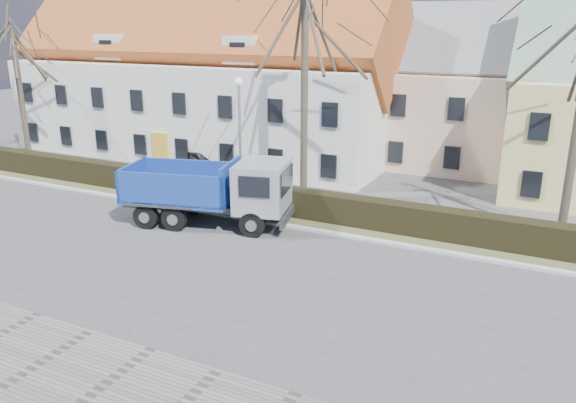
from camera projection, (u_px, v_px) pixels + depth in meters
The scene contains 13 objects.
ground at pixel (257, 270), 20.76m from camera, with size 120.00×120.00×0.00m, color #404043.
sidewalk_near at pixel (85, 401), 13.48m from camera, with size 80.00×5.00×0.08m, color slate.
curb_far at pixel (308, 229), 24.68m from camera, with size 80.00×0.30×0.12m, color #B0ADA8.
grass_strip at pixel (322, 218), 26.05m from camera, with size 80.00×3.00×0.10m, color #494F2C.
hedge at pixel (320, 207), 25.69m from camera, with size 60.00×0.90×1.30m, color black.
building_white at pixel (204, 83), 38.45m from camera, with size 26.80×10.80×9.50m, color silver, non-canonical shape.
building_pink at pixel (468, 102), 34.97m from camera, with size 10.80×8.80×8.00m, color beige, non-canonical shape.
tree_0 at pixel (19, 85), 35.76m from camera, with size 7.20×7.20×9.90m, color #3A3228, non-canonical shape.
tree_1 at pixel (305, 75), 26.95m from camera, with size 9.20×9.20×12.65m, color #3A3228, non-canonical shape.
dump_truck at pixel (202, 191), 25.13m from camera, with size 7.76×2.88×3.10m, color navy, non-canonical shape.
streetlight at pixel (240, 140), 27.80m from camera, with size 0.49×0.49×6.32m, color gray, non-canonical shape.
cart_frame at pixel (241, 217), 25.53m from camera, with size 0.65×0.37×0.60m, color silver, non-canonical shape.
parked_car_a at pixel (202, 160), 34.50m from camera, with size 1.53×3.80×1.30m, color black.
Camera 1 is at (9.41, -16.56, 8.72)m, focal length 35.00 mm.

